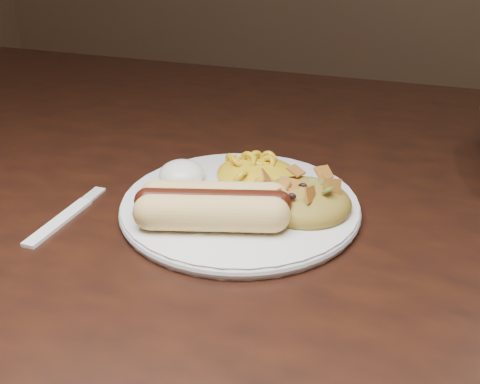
% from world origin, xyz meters
% --- Properties ---
extents(table, '(1.60, 0.90, 0.75)m').
position_xyz_m(table, '(0.00, 0.00, 0.66)').
color(table, black).
rests_on(table, floor).
extents(plate, '(0.28, 0.28, 0.01)m').
position_xyz_m(plate, '(0.01, -0.11, 0.76)').
color(plate, white).
rests_on(plate, table).
extents(hotdog, '(0.13, 0.10, 0.04)m').
position_xyz_m(hotdog, '(-0.00, -0.16, 0.78)').
color(hotdog, '#FFC66B').
rests_on(hotdog, plate).
extents(mac_and_cheese, '(0.11, 0.10, 0.04)m').
position_xyz_m(mac_and_cheese, '(0.01, -0.05, 0.78)').
color(mac_and_cheese, yellow).
rests_on(mac_and_cheese, plate).
extents(sour_cream, '(0.07, 0.07, 0.03)m').
position_xyz_m(sour_cream, '(-0.07, -0.09, 0.78)').
color(sour_cream, white).
rests_on(sour_cream, plate).
extents(taco_salad, '(0.10, 0.10, 0.04)m').
position_xyz_m(taco_salad, '(0.08, -0.11, 0.78)').
color(taco_salad, '#C55813').
rests_on(taco_salad, plate).
extents(fork, '(0.02, 0.13, 0.00)m').
position_xyz_m(fork, '(-0.16, -0.20, 0.75)').
color(fork, white).
rests_on(fork, table).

